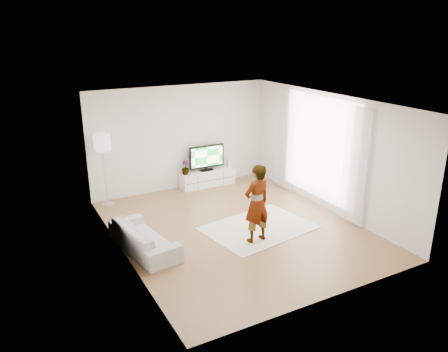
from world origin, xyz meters
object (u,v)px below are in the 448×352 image
television (207,157)px  player (257,204)px  media_console (207,178)px  floor_lamp (102,145)px  sofa (144,237)px  rug (259,228)px

television → player: bearing=-99.7°
media_console → floor_lamp: (-2.82, -0.06, 1.32)m
player → sofa: 2.35m
rug → floor_lamp: (-2.61, 2.92, 1.53)m
player → sofa: player is taller
television → sofa: bearing=-134.8°
television → player: 3.56m
player → media_console: bearing=-106.5°
rug → floor_lamp: bearing=131.7°
sofa → floor_lamp: floor_lamp is taller
player → floor_lamp: floor_lamp is taller
television → rug: size_ratio=0.45×
television → player: size_ratio=0.62×
sofa → player: bearing=-117.1°
media_console → sofa: size_ratio=0.83×
player → sofa: size_ratio=0.89×
television → floor_lamp: 2.91m
floor_lamp → sofa: bearing=-88.7°
sofa → floor_lamp: size_ratio=1.03×
player → sofa: bearing=-25.5°
player → sofa: (-2.16, 0.74, -0.57)m
sofa → floor_lamp: bearing=-6.9°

